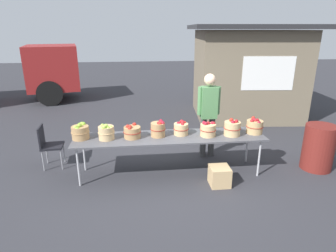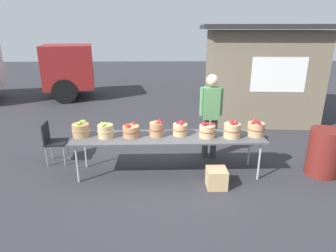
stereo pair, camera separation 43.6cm
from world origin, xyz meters
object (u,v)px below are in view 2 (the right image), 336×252
at_px(apple_basket_red_0, 131,131).
at_px(vendor_adult, 211,110).
at_px(apple_basket_red_3, 207,130).
at_px(apple_basket_red_5, 256,129).
at_px(apple_basket_red_1, 157,129).
at_px(produce_crate, 216,178).
at_px(apple_basket_red_2, 180,129).
at_px(market_table, 168,138).
at_px(apple_basket_green_1, 105,130).
at_px(trash_barrel, 324,152).
at_px(apple_basket_green_0, 81,129).
at_px(apple_basket_red_4, 232,130).
at_px(folding_chair, 52,139).

xyz_separation_m(apple_basket_red_0, vendor_adult, (1.58, 0.68, 0.19)).
bearing_deg(apple_basket_red_3, apple_basket_red_5, 2.90).
height_order(apple_basket_red_1, produce_crate, apple_basket_red_1).
bearing_deg(apple_basket_red_3, apple_basket_red_2, 165.51).
relative_size(market_table, produce_crate, 10.22).
distance_m(market_table, apple_basket_red_1, 0.28).
bearing_deg(apple_basket_green_1, trash_barrel, -1.65).
bearing_deg(apple_basket_red_0, apple_basket_green_0, 176.59).
height_order(apple_basket_red_4, apple_basket_red_5, apple_basket_red_4).
xyz_separation_m(apple_basket_green_0, apple_basket_red_5, (3.22, -0.07, 0.00)).
bearing_deg(apple_basket_red_3, trash_barrel, -2.17).
xyz_separation_m(apple_basket_red_2, apple_basket_red_5, (1.39, -0.08, 0.01)).
xyz_separation_m(trash_barrel, produce_crate, (-2.08, -0.41, -0.28)).
distance_m(apple_basket_red_1, trash_barrel, 3.14).
bearing_deg(apple_basket_red_3, apple_basket_red_1, 175.18).
xyz_separation_m(apple_basket_red_5, produce_crate, (-0.80, -0.54, -0.71)).
xyz_separation_m(apple_basket_green_0, apple_basket_red_2, (1.83, 0.01, -0.01)).
height_order(apple_basket_green_1, apple_basket_red_0, apple_basket_green_1).
height_order(apple_basket_red_3, produce_crate, apple_basket_red_3).
bearing_deg(apple_basket_red_0, trash_barrel, -2.26).
bearing_deg(apple_basket_green_1, folding_chair, 155.40).
bearing_deg(apple_basket_green_0, trash_barrel, -2.50).
distance_m(apple_basket_green_1, apple_basket_red_0, 0.46).
bearing_deg(apple_basket_red_0, apple_basket_green_1, -176.85).
bearing_deg(market_table, vendor_adult, 37.67).
distance_m(apple_basket_green_1, produce_crate, 2.15).
bearing_deg(apple_basket_red_0, folding_chair, 162.48).
xyz_separation_m(apple_basket_red_4, folding_chair, (-3.49, 0.60, -0.38)).
height_order(apple_basket_red_0, apple_basket_red_5, apple_basket_red_5).
bearing_deg(produce_crate, apple_basket_red_1, 151.04).
bearing_deg(apple_basket_red_2, folding_chair, 169.91).
relative_size(market_table, apple_basket_green_1, 11.72).
xyz_separation_m(apple_basket_green_1, produce_crate, (1.96, -0.53, -0.71)).
height_order(vendor_adult, folding_chair, vendor_adult).
relative_size(apple_basket_green_0, apple_basket_red_0, 1.01).
distance_m(apple_basket_green_1, apple_basket_red_1, 0.94).
distance_m(apple_basket_red_1, apple_basket_red_5, 1.82).
bearing_deg(apple_basket_red_4, apple_basket_red_0, 177.51).
relative_size(apple_basket_green_1, produce_crate, 0.87).
height_order(market_table, vendor_adult, vendor_adult).
relative_size(apple_basket_green_1, apple_basket_red_4, 0.94).
relative_size(apple_basket_red_0, folding_chair, 0.37).
distance_m(apple_basket_green_1, vendor_adult, 2.16).
bearing_deg(produce_crate, apple_basket_red_3, 103.32).
bearing_deg(apple_basket_red_4, apple_basket_green_0, 177.21).
bearing_deg(apple_basket_red_5, market_table, 179.93).
relative_size(folding_chair, trash_barrel, 0.96).
bearing_deg(apple_basket_red_0, market_table, -0.85).
bearing_deg(apple_basket_red_4, apple_basket_red_1, 175.87).
bearing_deg(apple_basket_green_0, folding_chair, 147.40).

